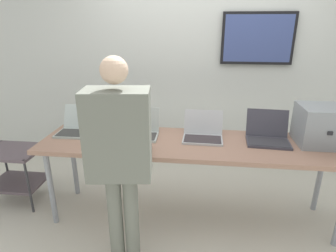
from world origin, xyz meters
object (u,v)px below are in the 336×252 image
(laptop_station_3, at_px, (268,135))
(storage_cart, at_px, (15,167))
(laptop_station_1, at_px, (139,130))
(laptop_station_2, at_px, (203,133))
(workbench, at_px, (191,148))
(equipment_box, at_px, (321,125))
(person, at_px, (119,150))
(laptop_station_0, at_px, (79,127))

(laptop_station_3, relative_size, storage_cart, 0.67)
(laptop_station_1, distance_m, laptop_station_2, 0.60)
(workbench, bearing_deg, laptop_station_2, 45.09)
(laptop_station_2, bearing_deg, equipment_box, 0.06)
(person, bearing_deg, laptop_station_0, 130.26)
(laptop_station_0, height_order, laptop_station_3, laptop_station_3)
(laptop_station_0, relative_size, storage_cart, 0.65)
(laptop_station_1, bearing_deg, laptop_station_0, 178.10)
(laptop_station_3, xyz_separation_m, person, (-1.17, -0.73, 0.12))
(laptop_station_0, bearing_deg, laptop_station_2, -0.88)
(laptop_station_3, bearing_deg, laptop_station_1, -179.66)
(laptop_station_0, distance_m, person, 0.98)
(laptop_station_1, distance_m, laptop_station_3, 1.19)
(workbench, relative_size, laptop_station_1, 7.51)
(equipment_box, bearing_deg, workbench, -174.70)
(laptop_station_1, bearing_deg, storage_cart, -178.53)
(laptop_station_1, height_order, laptop_station_2, laptop_station_1)
(laptop_station_3, bearing_deg, storage_cart, -179.06)
(equipment_box, xyz_separation_m, laptop_station_3, (-0.44, 0.00, -0.11))
(equipment_box, xyz_separation_m, laptop_station_2, (-1.03, -0.00, -0.12))
(laptop_station_0, height_order, laptop_station_1, laptop_station_1)
(laptop_station_1, distance_m, storage_cart, 1.42)
(laptop_station_3, bearing_deg, workbench, -170.99)
(person, distance_m, storage_cart, 1.64)
(person, relative_size, storage_cart, 2.76)
(laptop_station_3, bearing_deg, equipment_box, -0.59)
(laptop_station_3, bearing_deg, laptop_station_2, -179.46)
(laptop_station_1, xyz_separation_m, laptop_station_2, (0.60, 0.00, -0.00))
(laptop_station_2, bearing_deg, workbench, -134.91)
(workbench, relative_size, equipment_box, 7.04)
(storage_cart, bearing_deg, person, -26.86)
(laptop_station_1, bearing_deg, person, -88.45)
(workbench, xyz_separation_m, storage_cart, (-1.84, 0.07, -0.35))
(equipment_box, height_order, laptop_station_1, equipment_box)
(equipment_box, xyz_separation_m, storage_cart, (-2.97, -0.04, -0.58))
(workbench, height_order, person, person)
(laptop_station_1, xyz_separation_m, laptop_station_3, (1.19, 0.01, 0.00))
(storage_cart, bearing_deg, laptop_station_0, 4.28)
(laptop_station_0, bearing_deg, person, -49.74)
(laptop_station_0, height_order, laptop_station_2, laptop_station_2)
(equipment_box, relative_size, laptop_station_2, 1.06)
(laptop_station_1, bearing_deg, laptop_station_3, 0.34)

